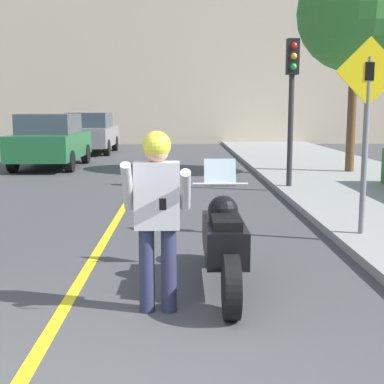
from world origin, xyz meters
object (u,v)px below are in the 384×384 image
traffic_light (292,84)px  crossing_sign (367,117)px  motorcycle (224,240)px  person_biker (157,204)px  parked_car_grey (91,133)px  street_tree (356,13)px  parked_car_green (51,140)px

traffic_light → crossing_sign: bearing=-88.9°
motorcycle → crossing_sign: crossing_sign is taller
person_biker → parked_car_grey: size_ratio=0.39×
person_biker → crossing_sign: bearing=43.2°
street_tree → parked_car_green: 9.69m
crossing_sign → parked_car_grey: crossing_sign is taller
street_tree → parked_car_green: street_tree is taller
crossing_sign → parked_car_grey: 16.52m
person_biker → parked_car_green: bearing=107.7°
motorcycle → person_biker: 1.07m
motorcycle → parked_car_green: (-4.55, 11.52, 0.36)m
street_tree → parked_car_green: size_ratio=1.39×
motorcycle → traffic_light: traffic_light is taller
traffic_light → motorcycle: bearing=-106.9°
motorcycle → parked_car_grey: parked_car_grey is taller
person_biker → street_tree: bearing=64.1°
street_tree → parked_car_grey: size_ratio=1.39×
parked_car_grey → parked_car_green: bearing=-93.1°
motorcycle → person_biker: size_ratio=1.39×
street_tree → person_biker: bearing=-115.9°
crossing_sign → person_biker: bearing=-136.8°
traffic_light → parked_car_green: (-6.52, 5.04, -1.52)m
parked_car_green → traffic_light: bearing=-37.7°
traffic_light → street_tree: bearing=51.7°
parked_car_green → parked_car_grey: bearing=86.9°
motorcycle → person_biker: bearing=-133.3°
motorcycle → crossing_sign: bearing=42.0°
parked_car_grey → motorcycle: bearing=-76.0°
motorcycle → parked_car_grey: 17.63m
parked_car_green → motorcycle: bearing=-68.4°
person_biker → parked_car_grey: (-3.60, 17.79, -0.14)m
person_biker → street_tree: street_tree is taller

